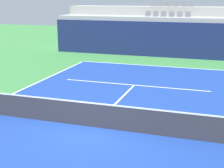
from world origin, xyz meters
TOP-DOWN VIEW (x-y plane):
  - ground_plane at (0.00, 0.00)m, footprint 80.00×80.00m
  - court_surface at (0.00, 0.00)m, footprint 11.00×24.00m
  - baseline_far at (0.00, 11.95)m, footprint 11.00×0.10m
  - service_line_far at (0.00, 6.40)m, footprint 8.26×0.10m
  - centre_service_line at (0.00, 3.20)m, footprint 0.10×6.40m
  - back_wall at (0.00, 15.76)m, footprint 18.95×0.30m
  - stands_tier_lower at (0.00, 17.11)m, footprint 18.95×2.40m
  - stands_tier_upper at (0.00, 19.51)m, footprint 18.95×2.40m
  - seating_row_lower at (-0.00, 17.20)m, footprint 3.80×0.44m
  - seating_row_upper at (-0.00, 19.60)m, footprint 3.80×0.44m
  - tennis_net at (0.00, 0.00)m, footprint 11.08×0.08m

SIDE VIEW (x-z plane):
  - ground_plane at x=0.00m, z-range 0.00..0.00m
  - court_surface at x=0.00m, z-range 0.00..0.01m
  - baseline_far at x=0.00m, z-range 0.01..0.01m
  - service_line_far at x=0.00m, z-range 0.01..0.01m
  - centre_service_line at x=0.00m, z-range 0.01..0.01m
  - tennis_net at x=0.00m, z-range -0.03..1.04m
  - back_wall at x=0.00m, z-range 0.00..2.84m
  - stands_tier_lower at x=0.00m, z-range 0.00..3.18m
  - stands_tier_upper at x=0.00m, z-range 0.00..3.95m
  - seating_row_lower at x=0.00m, z-range 3.08..3.52m
  - seating_row_upper at x=0.00m, z-range 3.85..4.29m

